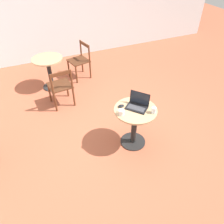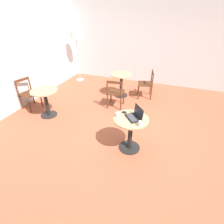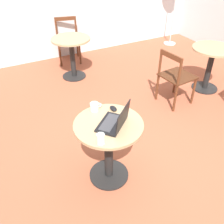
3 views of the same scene
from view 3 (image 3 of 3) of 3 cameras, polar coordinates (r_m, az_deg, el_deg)
ground_plane at (r=3.09m, az=7.31°, el=-8.78°), size 16.00×16.00×0.00m
cafe_table_near at (r=2.45m, az=-0.78°, el=-6.57°), size 0.66×0.66×0.72m
cafe_table_mid at (r=4.33m, az=21.70°, el=10.85°), size 0.66×0.66×0.72m
cafe_table_far at (r=4.49m, az=-9.18°, el=13.76°), size 0.66×0.66×0.72m
chair_mid_left at (r=3.80m, az=14.27°, el=7.73°), size 0.47×0.47×0.83m
chair_far_back at (r=5.21m, az=-10.06°, el=15.98°), size 0.52×0.52×0.83m
laptop at (r=2.26m, az=0.69°, el=-2.19°), size 0.39×0.38×0.22m
mouse at (r=2.48m, az=0.29°, el=0.82°), size 0.06×0.10×0.03m
mug at (r=2.46m, az=-3.98°, el=1.18°), size 0.12×0.09×0.08m
drinking_glass at (r=2.08m, az=-2.59°, el=-6.15°), size 0.07×0.07×0.10m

